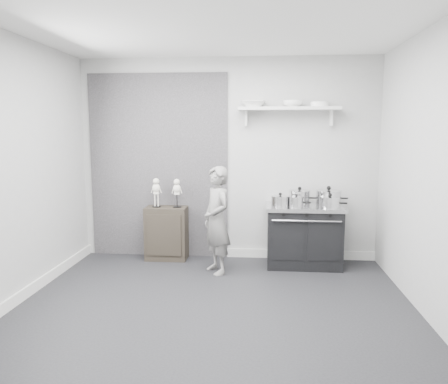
# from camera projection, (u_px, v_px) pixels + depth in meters

# --- Properties ---
(ground) EXTENTS (4.00, 4.00, 0.00)m
(ground) POSITION_uv_depth(u_px,v_px,m) (213.00, 308.00, 4.31)
(ground) COLOR black
(ground) RESTS_ON ground
(room_shell) EXTENTS (4.02, 3.62, 2.71)m
(room_shell) POSITION_uv_depth(u_px,v_px,m) (205.00, 141.00, 4.23)
(room_shell) COLOR #A2A2A0
(room_shell) RESTS_ON ground
(wall_shelf) EXTENTS (1.30, 0.26, 0.24)m
(wall_shelf) POSITION_uv_depth(u_px,v_px,m) (289.00, 109.00, 5.61)
(wall_shelf) COLOR silver
(wall_shelf) RESTS_ON room_shell
(stove) EXTENTS (0.99, 0.62, 0.79)m
(stove) POSITION_uv_depth(u_px,v_px,m) (304.00, 235.00, 5.62)
(stove) COLOR black
(stove) RESTS_ON ground
(side_cabinet) EXTENTS (0.55, 0.32, 0.72)m
(side_cabinet) POSITION_uv_depth(u_px,v_px,m) (167.00, 233.00, 5.92)
(side_cabinet) COLOR black
(side_cabinet) RESTS_ON ground
(child) EXTENTS (0.52, 0.57, 1.32)m
(child) POSITION_uv_depth(u_px,v_px,m) (217.00, 220.00, 5.31)
(child) COLOR slate
(child) RESTS_ON ground
(pot_front_left) EXTENTS (0.32, 0.24, 0.18)m
(pot_front_left) POSITION_uv_depth(u_px,v_px,m) (280.00, 201.00, 5.50)
(pot_front_left) COLOR silver
(pot_front_left) RESTS_ON stove
(pot_back_left) EXTENTS (0.36, 0.28, 0.23)m
(pot_back_left) POSITION_uv_depth(u_px,v_px,m) (299.00, 197.00, 5.66)
(pot_back_left) COLOR silver
(pot_back_left) RESTS_ON stove
(pot_back_right) EXTENTS (0.41, 0.32, 0.24)m
(pot_back_right) POSITION_uv_depth(u_px,v_px,m) (328.00, 197.00, 5.61)
(pot_back_right) COLOR silver
(pot_back_right) RESTS_ON stove
(pot_front_right) EXTENTS (0.33, 0.24, 0.18)m
(pot_front_right) POSITION_uv_depth(u_px,v_px,m) (330.00, 202.00, 5.37)
(pot_front_right) COLOR silver
(pot_front_right) RESTS_ON stove
(pot_front_center) EXTENTS (0.27, 0.18, 0.17)m
(pot_front_center) POSITION_uv_depth(u_px,v_px,m) (296.00, 202.00, 5.42)
(pot_front_center) COLOR silver
(pot_front_center) RESTS_ON stove
(skeleton_full) EXTENTS (0.13, 0.08, 0.45)m
(skeleton_full) POSITION_uv_depth(u_px,v_px,m) (156.00, 190.00, 5.85)
(skeleton_full) COLOR beige
(skeleton_full) RESTS_ON side_cabinet
(skeleton_torso) EXTENTS (0.12, 0.08, 0.44)m
(skeleton_torso) POSITION_uv_depth(u_px,v_px,m) (177.00, 191.00, 5.82)
(skeleton_torso) COLOR beige
(skeleton_torso) RESTS_ON side_cabinet
(bowl_large) EXTENTS (0.32, 0.32, 0.08)m
(bowl_large) POSITION_uv_depth(u_px,v_px,m) (253.00, 104.00, 5.63)
(bowl_large) COLOR white
(bowl_large) RESTS_ON wall_shelf
(bowl_small) EXTENTS (0.25, 0.25, 0.08)m
(bowl_small) POSITION_uv_depth(u_px,v_px,m) (293.00, 104.00, 5.59)
(bowl_small) COLOR white
(bowl_small) RESTS_ON wall_shelf
(plate_stack) EXTENTS (0.24, 0.24, 0.06)m
(plate_stack) POSITION_uv_depth(u_px,v_px,m) (320.00, 104.00, 5.56)
(plate_stack) COLOR white
(plate_stack) RESTS_ON wall_shelf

